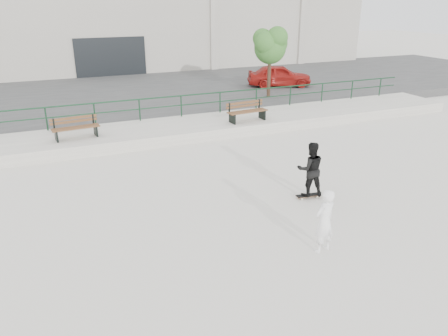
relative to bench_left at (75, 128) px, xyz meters
name	(u,v)px	position (x,y,z in m)	size (l,w,h in m)	color
ground	(274,234)	(3.98, -9.21, -0.92)	(120.00, 120.00, 0.00)	beige
ledge	(170,131)	(3.98, 0.29, -0.67)	(30.00, 3.00, 0.50)	#B3ACA3
parking_strip	(130,95)	(3.98, 8.79, -0.67)	(60.00, 14.00, 0.50)	#3C3C3C
railing	(161,103)	(3.98, 1.59, 0.32)	(28.00, 0.06, 1.03)	#143921
commercial_building	(92,13)	(3.98, 22.78, 3.65)	(44.20, 16.33, 8.00)	beige
bench_left	(75,128)	(0.00, 0.00, 0.00)	(1.90, 0.72, 0.85)	brown
bench_right	(247,111)	(7.50, -0.36, 0.02)	(1.97, 0.73, 0.89)	brown
tree	(271,44)	(10.97, 3.88, 2.49)	(2.19, 1.95, 3.89)	#422D21
red_car	(279,76)	(13.11, 6.44, 0.26)	(1.61, 4.01, 1.37)	maroon
skateboard	(308,195)	(6.09, -7.64, -0.85)	(0.80, 0.29, 0.09)	black
standing_skater	(310,169)	(6.09, -7.64, 0.03)	(0.83, 0.65, 1.71)	black
seated_skater	(324,221)	(4.68, -10.37, -0.11)	(0.60, 0.39, 1.63)	white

